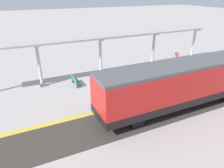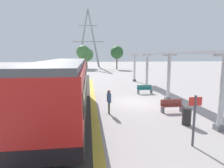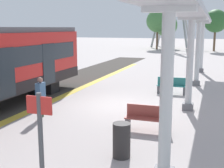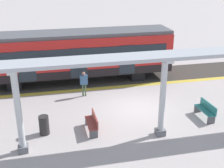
% 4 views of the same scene
% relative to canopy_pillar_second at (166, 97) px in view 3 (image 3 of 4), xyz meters
% --- Properties ---
extents(ground_plane, '(176.00, 176.00, 0.00)m').
position_rel_canopy_pillar_second_xyz_m(ground_plane, '(-3.03, 6.15, -1.97)').
color(ground_plane, '#AEA3A1').
extents(tactile_edge_strip, '(0.46, 30.77, 0.01)m').
position_rel_canopy_pillar_second_xyz_m(tactile_edge_strip, '(-6.28, 6.15, -1.96)').
color(tactile_edge_strip, gold).
rests_on(tactile_edge_strip, ground).
extents(trackbed, '(3.20, 42.77, 0.01)m').
position_rel_canopy_pillar_second_xyz_m(trackbed, '(-8.11, 6.15, -1.96)').
color(trackbed, '#38332D').
rests_on(trackbed, ground).
extents(canopy_pillar_second, '(1.10, 0.44, 3.88)m').
position_rel_canopy_pillar_second_xyz_m(canopy_pillar_second, '(0.00, 0.00, 0.00)').
color(canopy_pillar_second, slate).
rests_on(canopy_pillar_second, ground).
extents(canopy_pillar_third, '(1.10, 0.44, 3.88)m').
position_rel_canopy_pillar_second_xyz_m(canopy_pillar_third, '(0.00, 6.37, 0.00)').
color(canopy_pillar_third, slate).
rests_on(canopy_pillar_third, ground).
extents(canopy_pillar_fourth, '(1.10, 0.44, 3.88)m').
position_rel_canopy_pillar_second_xyz_m(canopy_pillar_fourth, '(0.00, 12.23, 0.00)').
color(canopy_pillar_fourth, slate).
rests_on(canopy_pillar_fourth, ground).
extents(canopy_pillar_fifth, '(1.10, 0.44, 3.88)m').
position_rel_canopy_pillar_second_xyz_m(canopy_pillar_fifth, '(0.00, 18.08, 0.00)').
color(canopy_pillar_fifth, slate).
rests_on(canopy_pillar_fifth, ground).
extents(canopy_beam, '(1.20, 24.83, 0.16)m').
position_rel_canopy_pillar_second_xyz_m(canopy_beam, '(0.00, 6.06, 2.00)').
color(canopy_beam, '#A8AAB2').
rests_on(canopy_beam, canopy_pillar_nearest).
extents(bench_mid_platform, '(1.50, 0.46, 0.86)m').
position_rel_canopy_pillar_second_xyz_m(bench_mid_platform, '(-1.08, 3.26, -1.52)').
color(bench_mid_platform, '#953E37').
rests_on(bench_mid_platform, ground).
extents(bench_far_end, '(1.52, 0.50, 0.86)m').
position_rel_canopy_pillar_second_xyz_m(bench_far_end, '(-1.11, 9.37, -1.52)').
color(bench_far_end, '#2A7874').
rests_on(bench_far_end, ground).
extents(trash_bin, '(0.48, 0.48, 0.95)m').
position_rel_canopy_pillar_second_xyz_m(trash_bin, '(-1.29, 0.93, -1.49)').
color(trash_bin, '#2A2727').
rests_on(trash_bin, ground).
extents(platform_info_sign, '(0.56, 0.10, 2.20)m').
position_rel_canopy_pillar_second_xyz_m(platform_info_sign, '(-2.27, -1.40, -0.64)').
color(platform_info_sign, '#4C4C51').
rests_on(platform_info_sign, ground).
extents(passenger_waiting_near_edge, '(0.24, 0.47, 1.59)m').
position_rel_canopy_pillar_second_xyz_m(passenger_waiting_near_edge, '(-5.32, 3.41, -0.97)').
color(passenger_waiting_near_edge, '#496240').
rests_on(passenger_waiting_near_edge, ground).
extents(tree_left_background, '(3.77, 3.77, 5.74)m').
position_rel_canopy_pillar_second_xyz_m(tree_left_background, '(-7.03, 45.34, 1.88)').
color(tree_left_background, brown).
rests_on(tree_left_background, ground).
extents(tree_right_background, '(3.37, 3.37, 6.12)m').
position_rel_canopy_pillar_second_xyz_m(tree_right_background, '(0.88, 40.93, 2.44)').
color(tree_right_background, brown).
rests_on(tree_right_background, ground).
extents(tree_centre_background, '(3.59, 3.59, 6.31)m').
position_rel_canopy_pillar_second_xyz_m(tree_centre_background, '(-7.93, 42.10, 2.53)').
color(tree_centre_background, brown).
rests_on(tree_centre_background, ground).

